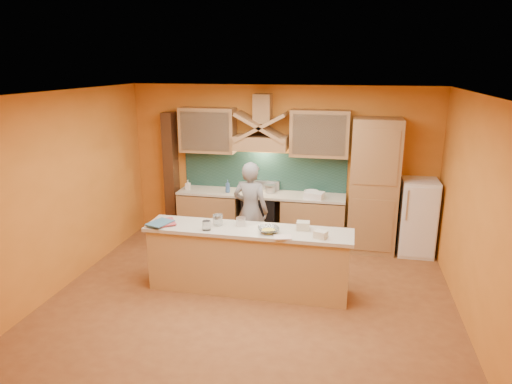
% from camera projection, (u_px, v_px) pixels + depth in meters
% --- Properties ---
extents(floor, '(5.50, 5.00, 0.01)m').
position_uv_depth(floor, '(250.00, 301.00, 6.28)').
color(floor, brown).
rests_on(floor, ground).
extents(ceiling, '(5.50, 5.00, 0.01)m').
position_uv_depth(ceiling, '(250.00, 94.00, 5.52)').
color(ceiling, white).
rests_on(ceiling, wall_back).
extents(wall_back, '(5.50, 0.02, 2.80)m').
position_uv_depth(wall_back, '(280.00, 164.00, 8.25)').
color(wall_back, orange).
rests_on(wall_back, floor).
extents(wall_front, '(5.50, 0.02, 2.80)m').
position_uv_depth(wall_front, '(180.00, 297.00, 3.55)').
color(wall_front, orange).
rests_on(wall_front, floor).
extents(wall_left, '(0.02, 5.00, 2.80)m').
position_uv_depth(wall_left, '(61.00, 192.00, 6.45)').
color(wall_left, orange).
rests_on(wall_left, floor).
extents(wall_right, '(0.02, 5.00, 2.80)m').
position_uv_depth(wall_right, '(478.00, 218.00, 5.35)').
color(wall_right, orange).
rests_on(wall_right, floor).
extents(base_cabinet_left, '(1.10, 0.60, 0.86)m').
position_uv_depth(base_cabinet_left, '(211.00, 215.00, 8.48)').
color(base_cabinet_left, '#A67A4C').
rests_on(base_cabinet_left, floor).
extents(base_cabinet_right, '(1.10, 0.60, 0.86)m').
position_uv_depth(base_cabinet_right, '(313.00, 222.00, 8.11)').
color(base_cabinet_right, '#A67A4C').
rests_on(base_cabinet_right, floor).
extents(counter_top, '(3.00, 0.62, 0.04)m').
position_uv_depth(counter_top, '(261.00, 194.00, 8.17)').
color(counter_top, beige).
rests_on(counter_top, base_cabinet_left).
extents(stove, '(0.60, 0.58, 0.90)m').
position_uv_depth(stove, '(261.00, 218.00, 8.29)').
color(stove, black).
rests_on(stove, floor).
extents(backsplash, '(3.00, 0.03, 0.70)m').
position_uv_depth(backsplash, '(264.00, 171.00, 8.34)').
color(backsplash, '#1A3933').
rests_on(backsplash, wall_back).
extents(range_hood, '(0.92, 0.50, 0.24)m').
position_uv_depth(range_hood, '(261.00, 143.00, 7.96)').
color(range_hood, '#A67A4C').
rests_on(range_hood, wall_back).
extents(hood_chimney, '(0.30, 0.30, 0.50)m').
position_uv_depth(hood_chimney, '(263.00, 109.00, 7.90)').
color(hood_chimney, '#A67A4C').
rests_on(hood_chimney, wall_back).
extents(upper_cabinet_left, '(1.00, 0.35, 0.80)m').
position_uv_depth(upper_cabinet_left, '(208.00, 130.00, 8.19)').
color(upper_cabinet_left, '#A67A4C').
rests_on(upper_cabinet_left, wall_back).
extents(upper_cabinet_right, '(1.00, 0.35, 0.80)m').
position_uv_depth(upper_cabinet_right, '(320.00, 133.00, 7.79)').
color(upper_cabinet_right, '#A67A4C').
rests_on(upper_cabinet_right, wall_back).
extents(pantry_column, '(0.80, 0.60, 2.30)m').
position_uv_depth(pantry_column, '(374.00, 186.00, 7.71)').
color(pantry_column, '#A67A4C').
rests_on(pantry_column, floor).
extents(fridge, '(0.58, 0.60, 1.30)m').
position_uv_depth(fridge, '(417.00, 217.00, 7.70)').
color(fridge, white).
rests_on(fridge, floor).
extents(trim_column_left, '(0.20, 0.30, 2.30)m').
position_uv_depth(trim_column_left, '(171.00, 174.00, 8.59)').
color(trim_column_left, '#472816').
rests_on(trim_column_left, floor).
extents(island_body, '(2.80, 0.55, 0.88)m').
position_uv_depth(island_body, '(248.00, 262.00, 6.46)').
color(island_body, tan).
rests_on(island_body, floor).
extents(island_top, '(2.90, 0.62, 0.05)m').
position_uv_depth(island_top, '(248.00, 230.00, 6.33)').
color(island_top, beige).
rests_on(island_top, island_body).
extents(person, '(0.65, 0.48, 1.65)m').
position_uv_depth(person, '(251.00, 211.00, 7.47)').
color(person, gray).
rests_on(person, floor).
extents(pot_large, '(0.30, 0.30, 0.15)m').
position_uv_depth(pot_large, '(254.00, 190.00, 8.18)').
color(pot_large, '#B7B8BE').
rests_on(pot_large, stove).
extents(pot_small, '(0.19, 0.19, 0.13)m').
position_uv_depth(pot_small, '(270.00, 190.00, 8.18)').
color(pot_small, '#BABBC2').
rests_on(pot_small, stove).
extents(soap_bottle_a, '(0.08, 0.09, 0.18)m').
position_uv_depth(soap_bottle_a, '(188.00, 185.00, 8.35)').
color(soap_bottle_a, silver).
rests_on(soap_bottle_a, counter_top).
extents(soap_bottle_b, '(0.12, 0.12, 0.23)m').
position_uv_depth(soap_bottle_b, '(228.00, 186.00, 8.16)').
color(soap_bottle_b, '#355892').
rests_on(soap_bottle_b, counter_top).
extents(bowl_back, '(0.32, 0.32, 0.08)m').
position_uv_depth(bowl_back, '(311.00, 193.00, 7.99)').
color(bowl_back, white).
rests_on(bowl_back, counter_top).
extents(dish_rack, '(0.35, 0.30, 0.11)m').
position_uv_depth(dish_rack, '(314.00, 195.00, 7.81)').
color(dish_rack, white).
rests_on(dish_rack, counter_top).
extents(book_lower, '(0.39, 0.42, 0.03)m').
position_uv_depth(book_lower, '(157.00, 224.00, 6.47)').
color(book_lower, '#B44047').
rests_on(book_lower, island_top).
extents(book_upper, '(0.36, 0.42, 0.03)m').
position_uv_depth(book_upper, '(153.00, 222.00, 6.50)').
color(book_upper, '#3B6783').
rests_on(book_upper, island_top).
extents(jar_large, '(0.17, 0.17, 0.15)m').
position_uv_depth(jar_large, '(218.00, 220.00, 6.44)').
color(jar_large, silver).
rests_on(jar_large, island_top).
extents(jar_small, '(0.12, 0.12, 0.13)m').
position_uv_depth(jar_small, '(207.00, 225.00, 6.25)').
color(jar_small, white).
rests_on(jar_small, island_top).
extents(kitchen_scale, '(0.15, 0.15, 0.10)m').
position_uv_depth(kitchen_scale, '(241.00, 222.00, 6.43)').
color(kitchen_scale, silver).
rests_on(kitchen_scale, island_top).
extents(mixing_bowl, '(0.38, 0.38, 0.07)m').
position_uv_depth(mixing_bowl, '(268.00, 230.00, 6.17)').
color(mixing_bowl, silver).
rests_on(mixing_bowl, island_top).
extents(cloth, '(0.27, 0.22, 0.02)m').
position_uv_depth(cloth, '(283.00, 237.00, 5.99)').
color(cloth, beige).
rests_on(cloth, island_top).
extents(grocery_bag_a, '(0.19, 0.15, 0.12)m').
position_uv_depth(grocery_bag_a, '(303.00, 226.00, 6.27)').
color(grocery_bag_a, beige).
rests_on(grocery_bag_a, island_top).
extents(grocery_bag_b, '(0.20, 0.18, 0.10)m').
position_uv_depth(grocery_bag_b, '(321.00, 234.00, 5.97)').
color(grocery_bag_b, beige).
rests_on(grocery_bag_b, island_top).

